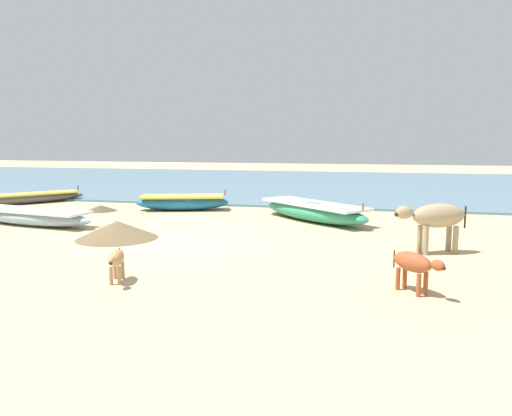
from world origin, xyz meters
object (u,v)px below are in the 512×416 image
fishing_boat_5 (313,211)px  calf_far_rust (414,264)px  cow_adult_dun (436,218)px  calf_near_tan (116,259)px  fishing_boat_2 (32,216)px  fishing_boat_1 (20,198)px  fishing_boat_3 (183,202)px

fishing_boat_5 → calf_far_rust: bearing=-28.9°
cow_adult_dun → calf_near_tan: bearing=9.3°
cow_adult_dun → fishing_boat_2: bearing=-28.6°
cow_adult_dun → calf_far_rust: size_ratio=1.89×
fishing_boat_1 → fishing_boat_2: bearing=-99.6°
fishing_boat_3 → cow_adult_dun: cow_adult_dun is taller
calf_near_tan → calf_far_rust: (4.90, 0.57, 0.07)m
fishing_boat_1 → cow_adult_dun: 15.25m
fishing_boat_5 → cow_adult_dun: cow_adult_dun is taller
fishing_boat_2 → fishing_boat_3: 4.93m
fishing_boat_1 → calf_near_tan: 12.27m
fishing_boat_1 → fishing_boat_2: (3.59, -3.93, 0.03)m
fishing_boat_3 → calf_far_rust: size_ratio=4.01×
fishing_boat_2 → fishing_boat_3: size_ratio=1.27×
calf_near_tan → calf_far_rust: calf_far_rust is taller
fishing_boat_1 → calf_near_tan: (8.85, -8.50, 0.18)m
fishing_boat_3 → calf_far_rust: 10.58m
fishing_boat_2 → fishing_boat_5: size_ratio=1.09×
calf_far_rust → fishing_boat_3: bearing=177.9°
cow_adult_dun → calf_far_rust: 3.10m
cow_adult_dun → fishing_boat_5: bearing=-73.3°
fishing_boat_2 → cow_adult_dun: bearing=-175.8°
calf_near_tan → calf_far_rust: size_ratio=0.99×
fishing_boat_2 → fishing_boat_3: bearing=-119.0°
fishing_boat_1 → calf_far_rust: bearing=-81.9°
fishing_boat_5 → calf_near_tan: (-2.52, -7.19, 0.10)m
fishing_boat_1 → calf_far_rust: 15.87m
fishing_boat_1 → calf_far_rust: size_ratio=5.03×
fishing_boat_5 → calf_far_rust: (2.38, -6.62, 0.17)m
calf_far_rust → cow_adult_dun: bearing=123.2°
calf_far_rust → fishing_boat_1: bearing=-164.2°
fishing_boat_1 → fishing_boat_3: (6.65, -0.08, 0.06)m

